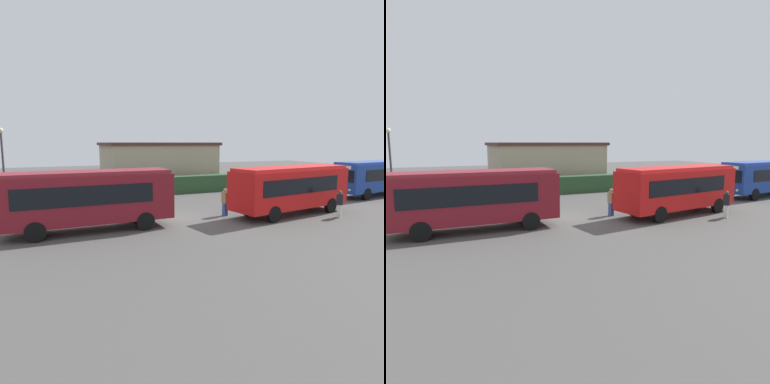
# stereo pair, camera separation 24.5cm
# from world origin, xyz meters

# --- Properties ---
(ground_plane) EXTENTS (106.96, 106.96, 0.00)m
(ground_plane) POSITION_xyz_m (0.00, 0.00, 0.00)
(ground_plane) COLOR #514F4C
(bus_maroon) EXTENTS (8.98, 2.52, 3.25)m
(bus_maroon) POSITION_xyz_m (-5.18, -1.04, 1.87)
(bus_maroon) COLOR maroon
(bus_maroon) RESTS_ON ground_plane
(bus_red) EXTENTS (9.16, 3.85, 3.18)m
(bus_red) POSITION_xyz_m (7.60, -1.91, 1.83)
(bus_red) COLOR red
(bus_red) RESTS_ON ground_plane
(bus_blue) EXTENTS (9.01, 3.41, 3.11)m
(bus_blue) POSITION_xyz_m (19.66, 1.36, 1.79)
(bus_blue) COLOR navy
(bus_blue) RESTS_ON ground_plane
(person_left) EXTENTS (0.45, 0.30, 1.77)m
(person_left) POSITION_xyz_m (-6.74, 2.62, 0.93)
(person_left) COLOR #4C6B47
(person_left) RESTS_ON ground_plane
(person_center) EXTENTS (0.30, 0.51, 1.80)m
(person_center) POSITION_xyz_m (3.37, -0.58, 0.94)
(person_center) COLOR #334C8C
(person_center) RESTS_ON ground_plane
(person_right) EXTENTS (0.44, 0.47, 1.73)m
(person_right) POSITION_xyz_m (9.79, -3.99, 0.92)
(person_right) COLOR silver
(person_right) RESTS_ON ground_plane
(person_far) EXTENTS (0.47, 0.49, 1.69)m
(person_far) POSITION_xyz_m (21.77, 3.81, 0.89)
(person_far) COLOR silver
(person_far) RESTS_ON ground_plane
(hedge_row) EXTENTS (65.48, 1.50, 1.61)m
(hedge_row) POSITION_xyz_m (0.00, 10.02, 0.80)
(hedge_row) COLOR #2B4E2D
(hedge_row) RESTS_ON ground_plane
(depot_building) EXTENTS (11.41, 7.94, 4.75)m
(depot_building) POSITION_xyz_m (4.06, 15.36, 2.39)
(depot_building) COLOR tan
(depot_building) RESTS_ON ground_plane
(lamppost) EXTENTS (0.36, 0.36, 5.74)m
(lamppost) POSITION_xyz_m (-9.83, 7.26, 3.57)
(lamppost) COLOR #38383D
(lamppost) RESTS_ON ground_plane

